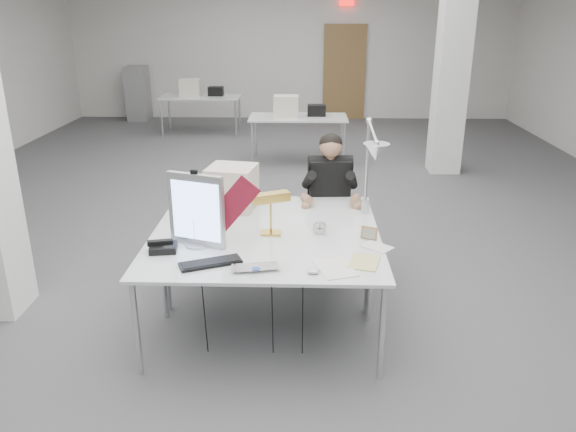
{
  "coord_description": "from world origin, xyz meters",
  "views": [
    {
      "loc": [
        0.3,
        -6.19,
        2.43
      ],
      "look_at": [
        0.18,
        -2.0,
        0.87
      ],
      "focal_mm": 35.0,
      "sensor_mm": 36.0,
      "label": 1
    }
  ],
  "objects_px": {
    "monitor": "(196,210)",
    "laptop": "(256,271)",
    "seated_person": "(330,180)",
    "desk_phone": "(163,248)",
    "office_chair": "(329,218)",
    "bankers_lamp": "(271,214)",
    "architect_lamp": "(370,172)",
    "desk_main": "(262,257)",
    "beige_monitor": "(232,187)"
  },
  "relations": [
    {
      "from": "desk_main",
      "to": "architect_lamp",
      "type": "bearing_deg",
      "value": 39.75
    },
    {
      "from": "seated_person",
      "to": "desk_phone",
      "type": "bearing_deg",
      "value": -136.42
    },
    {
      "from": "desk_main",
      "to": "architect_lamp",
      "type": "height_order",
      "value": "architect_lamp"
    },
    {
      "from": "office_chair",
      "to": "architect_lamp",
      "type": "distance_m",
      "value": 1.09
    },
    {
      "from": "desk_main",
      "to": "laptop",
      "type": "distance_m",
      "value": 0.29
    },
    {
      "from": "office_chair",
      "to": "monitor",
      "type": "relative_size",
      "value": 1.76
    },
    {
      "from": "office_chair",
      "to": "bankers_lamp",
      "type": "height_order",
      "value": "bankers_lamp"
    },
    {
      "from": "seated_person",
      "to": "beige_monitor",
      "type": "height_order",
      "value": "seated_person"
    },
    {
      "from": "seated_person",
      "to": "bankers_lamp",
      "type": "relative_size",
      "value": 2.5
    },
    {
      "from": "desk_main",
      "to": "monitor",
      "type": "xyz_separation_m",
      "value": [
        -0.49,
        0.17,
        0.29
      ]
    },
    {
      "from": "monitor",
      "to": "desk_main",
      "type": "bearing_deg",
      "value": 0.18
    },
    {
      "from": "desk_main",
      "to": "beige_monitor",
      "type": "height_order",
      "value": "beige_monitor"
    },
    {
      "from": "office_chair",
      "to": "bankers_lamp",
      "type": "relative_size",
      "value": 2.89
    },
    {
      "from": "beige_monitor",
      "to": "desk_phone",
      "type": "bearing_deg",
      "value": -102.29
    },
    {
      "from": "architect_lamp",
      "to": "monitor",
      "type": "bearing_deg",
      "value": -149.35
    },
    {
      "from": "desk_main",
      "to": "laptop",
      "type": "relative_size",
      "value": 5.65
    },
    {
      "from": "seated_person",
      "to": "beige_monitor",
      "type": "distance_m",
      "value": 0.97
    },
    {
      "from": "monitor",
      "to": "laptop",
      "type": "distance_m",
      "value": 0.71
    },
    {
      "from": "desk_main",
      "to": "seated_person",
      "type": "distance_m",
      "value": 1.54
    },
    {
      "from": "laptop",
      "to": "monitor",
      "type": "bearing_deg",
      "value": 125.01
    },
    {
      "from": "office_chair",
      "to": "desk_main",
      "type": "bearing_deg",
      "value": -113.94
    },
    {
      "from": "beige_monitor",
      "to": "architect_lamp",
      "type": "bearing_deg",
      "value": -5.43
    },
    {
      "from": "office_chair",
      "to": "monitor",
      "type": "bearing_deg",
      "value": -132.09
    },
    {
      "from": "monitor",
      "to": "office_chair",
      "type": "bearing_deg",
      "value": 71.01
    },
    {
      "from": "laptop",
      "to": "architect_lamp",
      "type": "relative_size",
      "value": 0.37
    },
    {
      "from": "beige_monitor",
      "to": "architect_lamp",
      "type": "xyz_separation_m",
      "value": [
        1.17,
        -0.32,
        0.24
      ]
    },
    {
      "from": "seated_person",
      "to": "monitor",
      "type": "xyz_separation_m",
      "value": [
        -1.04,
        -1.26,
        0.13
      ]
    },
    {
      "from": "laptop",
      "to": "desk_phone",
      "type": "xyz_separation_m",
      "value": [
        -0.71,
        0.34,
        0.01
      ]
    },
    {
      "from": "bankers_lamp",
      "to": "desk_phone",
      "type": "distance_m",
      "value": 0.86
    },
    {
      "from": "laptop",
      "to": "architect_lamp",
      "type": "xyz_separation_m",
      "value": [
        0.85,
        0.98,
        0.42
      ]
    },
    {
      "from": "seated_person",
      "to": "desk_phone",
      "type": "relative_size",
      "value": 4.35
    },
    {
      "from": "desk_main",
      "to": "architect_lamp",
      "type": "distance_m",
      "value": 1.17
    },
    {
      "from": "bankers_lamp",
      "to": "beige_monitor",
      "type": "distance_m",
      "value": 0.72
    },
    {
      "from": "bankers_lamp",
      "to": "desk_phone",
      "type": "relative_size",
      "value": 1.74
    },
    {
      "from": "desk_main",
      "to": "laptop",
      "type": "bearing_deg",
      "value": -93.35
    },
    {
      "from": "monitor",
      "to": "laptop",
      "type": "xyz_separation_m",
      "value": [
        0.47,
        -0.46,
        -0.27
      ]
    },
    {
      "from": "bankers_lamp",
      "to": "architect_lamp",
      "type": "bearing_deg",
      "value": -4.24
    },
    {
      "from": "seated_person",
      "to": "laptop",
      "type": "height_order",
      "value": "seated_person"
    },
    {
      "from": "seated_person",
      "to": "desk_phone",
      "type": "distance_m",
      "value": 1.88
    },
    {
      "from": "desk_main",
      "to": "bankers_lamp",
      "type": "distance_m",
      "value": 0.45
    },
    {
      "from": "laptop",
      "to": "desk_phone",
      "type": "distance_m",
      "value": 0.79
    },
    {
      "from": "monitor",
      "to": "desk_phone",
      "type": "height_order",
      "value": "monitor"
    },
    {
      "from": "architect_lamp",
      "to": "office_chair",
      "type": "bearing_deg",
      "value": 119.2
    },
    {
      "from": "monitor",
      "to": "architect_lamp",
      "type": "relative_size",
      "value": 0.65
    },
    {
      "from": "office_chair",
      "to": "architect_lamp",
      "type": "xyz_separation_m",
      "value": [
        0.29,
        -0.79,
        0.69
      ]
    },
    {
      "from": "laptop",
      "to": "desk_phone",
      "type": "relative_size",
      "value": 1.64
    },
    {
      "from": "desk_main",
      "to": "beige_monitor",
      "type": "bearing_deg",
      "value": 108.13
    },
    {
      "from": "desk_main",
      "to": "beige_monitor",
      "type": "xyz_separation_m",
      "value": [
        -0.33,
        1.02,
        0.2
      ]
    },
    {
      "from": "office_chair",
      "to": "desk_phone",
      "type": "bearing_deg",
      "value": -135.4
    },
    {
      "from": "laptop",
      "to": "beige_monitor",
      "type": "bearing_deg",
      "value": 92.78
    }
  ]
}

